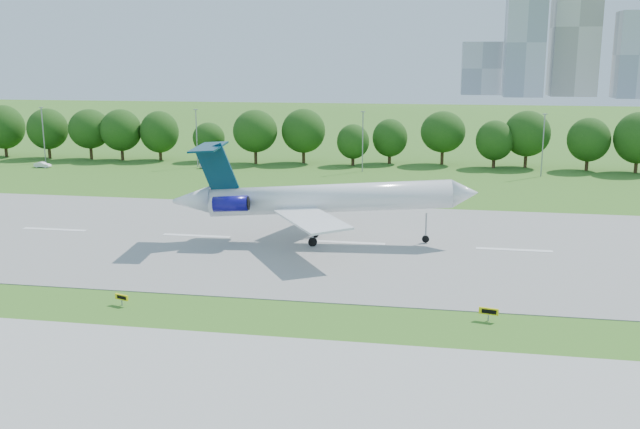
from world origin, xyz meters
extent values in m
plane|color=#37671B|center=(0.00, 0.00, 0.00)|extent=(600.00, 600.00, 0.00)
cube|color=gray|center=(0.00, 25.00, 0.04)|extent=(400.00, 45.00, 0.08)
cylinder|color=#382314|center=(-60.00, 92.00, 1.80)|extent=(0.70, 0.70, 3.60)
sphere|color=#163F0F|center=(-60.00, 92.00, 6.20)|extent=(8.40, 8.40, 8.40)
cylinder|color=#382314|center=(-20.00, 92.00, 1.80)|extent=(0.70, 0.70, 3.60)
sphere|color=#163F0F|center=(-20.00, 92.00, 6.20)|extent=(8.40, 8.40, 8.40)
cylinder|color=#382314|center=(20.00, 92.00, 1.80)|extent=(0.70, 0.70, 3.60)
sphere|color=#163F0F|center=(20.00, 92.00, 6.20)|extent=(8.40, 8.40, 8.40)
cylinder|color=#382314|center=(60.00, 92.00, 1.80)|extent=(0.70, 0.70, 3.60)
sphere|color=#163F0F|center=(60.00, 92.00, 6.20)|extent=(8.40, 8.40, 8.40)
cylinder|color=gray|center=(-55.00, 82.00, 6.00)|extent=(0.24, 0.24, 12.00)
cube|color=gray|center=(-55.00, 82.00, 12.10)|extent=(0.90, 0.25, 0.18)
cylinder|color=gray|center=(-20.00, 82.00, 6.00)|extent=(0.24, 0.24, 12.00)
cube|color=gray|center=(-20.00, 82.00, 12.10)|extent=(0.90, 0.25, 0.18)
cylinder|color=gray|center=(15.00, 82.00, 6.00)|extent=(0.24, 0.24, 12.00)
cube|color=gray|center=(15.00, 82.00, 12.10)|extent=(0.90, 0.25, 0.18)
cylinder|color=gray|center=(50.00, 82.00, 6.00)|extent=(0.24, 0.24, 12.00)
cube|color=gray|center=(50.00, 82.00, 12.10)|extent=(0.90, 0.25, 0.18)
cube|color=#B2B2B7|center=(75.00, 380.00, 31.00)|extent=(22.00, 22.00, 62.00)
cube|color=beige|center=(105.00, 395.00, 40.00)|extent=(26.00, 26.00, 80.00)
cube|color=#B2B2B7|center=(135.00, 375.00, 24.00)|extent=(20.00, 20.00, 48.00)
cube|color=#B2B2B7|center=(52.00, 405.00, 16.00)|extent=(24.00, 24.00, 32.00)
cylinder|color=white|center=(17.52, 25.00, 5.64)|extent=(30.24, 6.91, 5.00)
cone|color=white|center=(33.96, 26.90, 6.48)|extent=(3.74, 3.85, 3.65)
cone|color=white|center=(0.29, 23.01, 5.15)|extent=(5.32, 4.03, 3.73)
cube|color=white|center=(16.54, 17.86, 4.55)|extent=(11.04, 13.65, 0.50)
cube|color=white|center=(14.94, 31.72, 4.55)|extent=(8.83, 13.87, 0.50)
cube|color=#052C3F|center=(3.66, 23.40, 9.06)|extent=(5.32, 1.10, 6.80)
cube|color=#052C3F|center=(2.67, 23.28, 11.90)|extent=(4.26, 9.77, 0.38)
cylinder|color=navy|center=(5.94, 21.05, 5.33)|extent=(4.47, 2.37, 2.10)
cylinder|color=navy|center=(5.34, 26.20, 5.33)|extent=(4.47, 2.37, 2.10)
cylinder|color=gray|center=(29.40, 26.37, 2.25)|extent=(0.20, 0.20, 3.29)
cylinder|color=black|center=(29.40, 26.37, 0.60)|extent=(0.93, 0.40, 0.90)
cylinder|color=gray|center=(15.79, 22.59, 2.25)|extent=(0.24, 0.24, 3.29)
cylinder|color=black|center=(15.79, 22.59, 0.60)|extent=(1.14, 0.57, 1.10)
cylinder|color=gray|center=(15.29, 26.95, 2.25)|extent=(0.24, 0.24, 3.29)
cylinder|color=black|center=(15.29, 26.95, 0.60)|extent=(1.14, 0.57, 1.10)
cube|color=gray|center=(2.09, -1.36, 0.33)|extent=(0.12, 0.12, 0.66)
cube|color=yellow|center=(2.09, -1.36, 0.81)|extent=(1.49, 0.66, 0.52)
cube|color=black|center=(2.05, -1.45, 0.81)|extent=(1.08, 0.39, 0.33)
cube|color=gray|center=(35.67, 0.44, 0.37)|extent=(0.13, 0.13, 0.75)
cube|color=yellow|center=(35.67, 0.44, 0.91)|extent=(1.71, 0.53, 0.59)
cube|color=black|center=(35.64, 0.32, 0.91)|extent=(1.26, 0.28, 0.37)
imported|color=white|center=(-52.05, 75.84, 0.59)|extent=(3.65, 1.50, 1.18)
imported|color=white|center=(-17.16, 80.78, 0.66)|extent=(4.17, 2.70, 1.32)
camera|label=1|loc=(31.31, -60.45, 22.71)|focal=40.00mm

